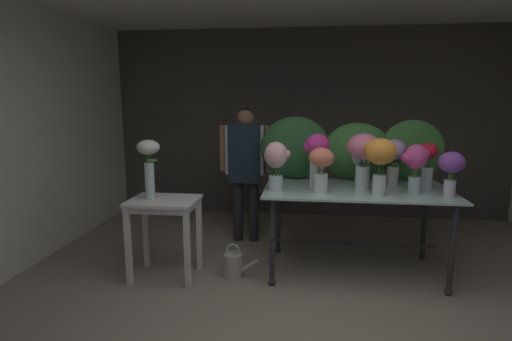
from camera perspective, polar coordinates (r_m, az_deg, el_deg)
ground_plane at (r=4.50m, az=7.26°, el=-12.45°), size 8.06×8.06×0.00m
wall_back at (r=6.00m, az=7.52°, el=6.58°), size 5.83×0.12×2.71m
wall_left at (r=5.06m, az=-27.60°, el=4.87°), size 0.12×3.78×2.71m
display_table_glass at (r=4.08m, az=13.96°, el=-4.13°), size 1.77×1.03×0.87m
side_table_white at (r=3.96m, az=-12.90°, el=-5.75°), size 0.64×0.50×0.78m
florist at (r=4.79m, az=-1.50°, el=1.49°), size 0.63×0.24×1.61m
foliage_backdrop at (r=4.37m, az=12.48°, el=2.87°), size 1.92×0.31×0.67m
vase_magenta_dahlias at (r=3.97m, az=8.62°, el=2.15°), size 0.26×0.23×0.52m
vase_fuchsia_peonies at (r=3.92m, az=21.66°, el=1.05°), size 0.25×0.20×0.45m
vase_blush_hydrangea at (r=3.77m, az=2.88°, el=1.28°), size 0.25×0.22×0.46m
vase_coral_anemones at (r=3.72m, az=9.21°, el=0.80°), size 0.23×0.23×0.42m
vase_sunset_tulips at (r=3.73m, az=17.20°, el=1.87°), size 0.28×0.27×0.52m
vase_crimson_stock at (r=4.19m, az=23.14°, el=1.16°), size 0.18×0.17×0.45m
vase_rosy_carnations at (r=3.96m, az=14.95°, el=2.49°), size 0.32×0.32×0.54m
vase_ivory_lilies at (r=4.24m, az=14.71°, el=1.28°), size 0.19×0.19×0.37m
vase_lilac_freesia at (r=4.22m, az=18.96°, el=1.98°), size 0.25×0.24×0.46m
vase_violet_snapdragons at (r=3.92m, az=25.98°, el=0.38°), size 0.22×0.22×0.40m
vase_white_roses_tall at (r=3.90m, az=-14.96°, el=1.38°), size 0.21×0.21×0.56m
watering_can at (r=4.03m, az=-3.20°, el=-13.20°), size 0.35×0.18×0.34m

